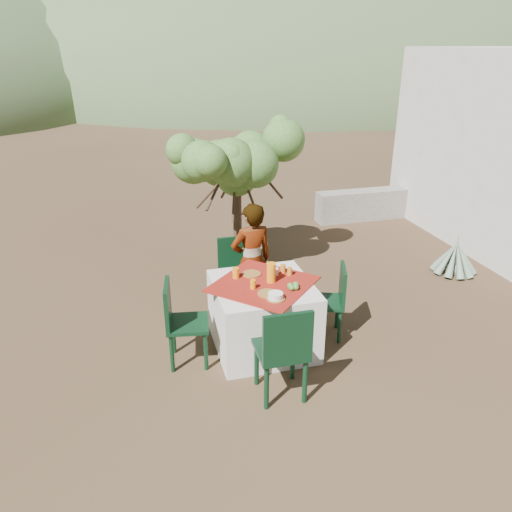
{
  "coord_description": "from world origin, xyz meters",
  "views": [
    {
      "loc": [
        -1.05,
        -4.71,
        3.08
      ],
      "look_at": [
        0.26,
        0.17,
        0.9
      ],
      "focal_mm": 35.0,
      "sensor_mm": 36.0,
      "label": 1
    }
  ],
  "objects_px": {
    "chair_left": "(180,319)",
    "agave": "(455,258)",
    "juice_pitcher": "(271,273)",
    "person": "(252,261)",
    "chair_far": "(235,269)",
    "table": "(263,315)",
    "shrub_tree": "(240,168)",
    "chair_near": "(283,349)",
    "chair_right": "(332,298)"
  },
  "relations": [
    {
      "from": "chair_near",
      "to": "chair_left",
      "type": "height_order",
      "value": "chair_near"
    },
    {
      "from": "chair_right",
      "to": "agave",
      "type": "relative_size",
      "value": 1.25
    },
    {
      "from": "table",
      "to": "person",
      "type": "distance_m",
      "value": 0.79
    },
    {
      "from": "chair_left",
      "to": "chair_right",
      "type": "xyz_separation_m",
      "value": [
        1.69,
        0.08,
        -0.03
      ]
    },
    {
      "from": "shrub_tree",
      "to": "chair_right",
      "type": "bearing_deg",
      "value": -74.38
    },
    {
      "from": "table",
      "to": "chair_left",
      "type": "relative_size",
      "value": 1.44
    },
    {
      "from": "agave",
      "to": "chair_left",
      "type": "bearing_deg",
      "value": -163.94
    },
    {
      "from": "chair_near",
      "to": "chair_right",
      "type": "relative_size",
      "value": 1.15
    },
    {
      "from": "chair_left",
      "to": "chair_far",
      "type": "bearing_deg",
      "value": -28.06
    },
    {
      "from": "chair_right",
      "to": "shrub_tree",
      "type": "bearing_deg",
      "value": -145.57
    },
    {
      "from": "chair_near",
      "to": "juice_pitcher",
      "type": "bearing_deg",
      "value": -98.6
    },
    {
      "from": "table",
      "to": "juice_pitcher",
      "type": "xyz_separation_m",
      "value": [
        0.09,
        0.02,
        0.49
      ]
    },
    {
      "from": "shrub_tree",
      "to": "juice_pitcher",
      "type": "bearing_deg",
      "value": -94.22
    },
    {
      "from": "chair_near",
      "to": "shrub_tree",
      "type": "distance_m",
      "value": 3.09
    },
    {
      "from": "chair_near",
      "to": "person",
      "type": "distance_m",
      "value": 1.63
    },
    {
      "from": "chair_far",
      "to": "chair_left",
      "type": "relative_size",
      "value": 0.96
    },
    {
      "from": "chair_left",
      "to": "person",
      "type": "xyz_separation_m",
      "value": [
        0.95,
        0.78,
        0.2
      ]
    },
    {
      "from": "agave",
      "to": "chair_near",
      "type": "bearing_deg",
      "value": -148.22
    },
    {
      "from": "person",
      "to": "juice_pitcher",
      "type": "xyz_separation_m",
      "value": [
        0.03,
        -0.7,
        0.16
      ]
    },
    {
      "from": "table",
      "to": "shrub_tree",
      "type": "bearing_deg",
      "value": 83.25
    },
    {
      "from": "shrub_tree",
      "to": "agave",
      "type": "height_order",
      "value": "shrub_tree"
    },
    {
      "from": "chair_near",
      "to": "table",
      "type": "bearing_deg",
      "value": -93.02
    },
    {
      "from": "shrub_tree",
      "to": "table",
      "type": "bearing_deg",
      "value": -96.75
    },
    {
      "from": "table",
      "to": "chair_left",
      "type": "bearing_deg",
      "value": -175.84
    },
    {
      "from": "person",
      "to": "shrub_tree",
      "type": "relative_size",
      "value": 0.74
    },
    {
      "from": "chair_far",
      "to": "juice_pitcher",
      "type": "bearing_deg",
      "value": -79.4
    },
    {
      "from": "chair_near",
      "to": "chair_left",
      "type": "xyz_separation_m",
      "value": [
        -0.83,
        0.83,
        -0.04
      ]
    },
    {
      "from": "table",
      "to": "juice_pitcher",
      "type": "relative_size",
      "value": 6.13
    },
    {
      "from": "chair_left",
      "to": "shrub_tree",
      "type": "relative_size",
      "value": 0.48
    },
    {
      "from": "person",
      "to": "shrub_tree",
      "type": "distance_m",
      "value": 1.54
    },
    {
      "from": "chair_left",
      "to": "juice_pitcher",
      "type": "bearing_deg",
      "value": -76.32
    },
    {
      "from": "chair_near",
      "to": "juice_pitcher",
      "type": "height_order",
      "value": "same"
    },
    {
      "from": "chair_far",
      "to": "chair_left",
      "type": "bearing_deg",
      "value": -125.49
    },
    {
      "from": "chair_left",
      "to": "shrub_tree",
      "type": "xyz_separation_m",
      "value": [
        1.13,
        2.09,
        1.0
      ]
    },
    {
      "from": "chair_left",
      "to": "agave",
      "type": "relative_size",
      "value": 1.34
    },
    {
      "from": "juice_pitcher",
      "to": "chair_near",
      "type": "bearing_deg",
      "value": -99.54
    },
    {
      "from": "table",
      "to": "chair_left",
      "type": "distance_m",
      "value": 0.9
    },
    {
      "from": "table",
      "to": "chair_far",
      "type": "xyz_separation_m",
      "value": [
        -0.07,
        1.02,
        0.1
      ]
    },
    {
      "from": "chair_near",
      "to": "agave",
      "type": "xyz_separation_m",
      "value": [
        3.23,
        2.0,
        -0.31
      ]
    },
    {
      "from": "table",
      "to": "shrub_tree",
      "type": "relative_size",
      "value": 0.68
    },
    {
      "from": "chair_near",
      "to": "chair_right",
      "type": "distance_m",
      "value": 1.26
    },
    {
      "from": "agave",
      "to": "shrub_tree",
      "type": "bearing_deg",
      "value": 162.53
    },
    {
      "from": "chair_right",
      "to": "person",
      "type": "relative_size",
      "value": 0.6
    },
    {
      "from": "table",
      "to": "chair_far",
      "type": "distance_m",
      "value": 1.03
    },
    {
      "from": "person",
      "to": "agave",
      "type": "distance_m",
      "value": 3.17
    },
    {
      "from": "shrub_tree",
      "to": "juice_pitcher",
      "type": "height_order",
      "value": "shrub_tree"
    },
    {
      "from": "person",
      "to": "agave",
      "type": "xyz_separation_m",
      "value": [
        3.11,
        0.39,
        -0.48
      ]
    },
    {
      "from": "chair_right",
      "to": "juice_pitcher",
      "type": "distance_m",
      "value": 0.81
    },
    {
      "from": "person",
      "to": "agave",
      "type": "bearing_deg",
      "value": 177.05
    },
    {
      "from": "chair_far",
      "to": "juice_pitcher",
      "type": "xyz_separation_m",
      "value": [
        0.16,
        -1.01,
        0.39
      ]
    }
  ]
}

